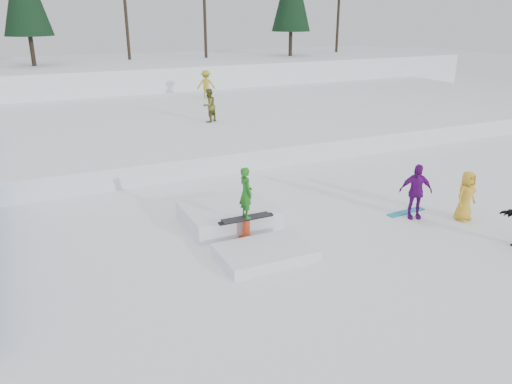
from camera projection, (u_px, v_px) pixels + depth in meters
name	position (u px, v px, depth m)	size (l,w,h in m)	color
ground	(272.00, 259.00, 12.83)	(120.00, 120.00, 0.00)	white
snow_berm	(93.00, 78.00, 37.90)	(60.00, 14.00, 2.40)	white
snow_midrise	(134.00, 124.00, 26.28)	(50.00, 18.00, 0.80)	white
walker_olive	(209.00, 105.00, 24.54)	(0.80, 0.62, 1.64)	brown
walker_ygreen	(206.00, 84.00, 31.19)	(1.12, 0.64, 1.74)	olive
spectator_purple	(416.00, 191.00, 15.12)	(1.00, 0.42, 1.71)	#5C0B72
spectator_yellow	(466.00, 196.00, 14.99)	(0.75, 0.49, 1.54)	gold
loose_board_teal	(406.00, 212.00, 15.78)	(1.40, 0.28, 0.03)	teal
jib_rail_feature	(238.00, 222.00, 14.29)	(2.60, 4.40, 2.11)	white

